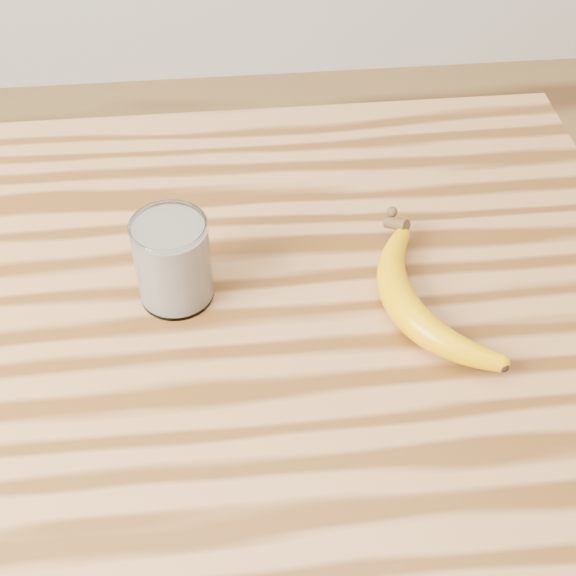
{
  "coord_description": "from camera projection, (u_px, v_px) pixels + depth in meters",
  "views": [
    {
      "loc": [
        0.12,
        -0.59,
        1.55
      ],
      "look_at": [
        0.18,
        0.01,
        0.93
      ],
      "focal_mm": 50.0,
      "sensor_mm": 36.0,
      "label": 1
    }
  ],
  "objects": [
    {
      "name": "table",
      "position": [
        140.0,
        395.0,
        0.96
      ],
      "size": [
        1.2,
        0.8,
        0.9
      ],
      "color": "#A26D3E",
      "rests_on": "ground"
    },
    {
      "name": "smoothie_glass",
      "position": [
        173.0,
        261.0,
        0.86
      ],
      "size": [
        0.08,
        0.08,
        0.1
      ],
      "color": "white",
      "rests_on": "table"
    },
    {
      "name": "banana",
      "position": [
        404.0,
        308.0,
        0.86
      ],
      "size": [
        0.2,
        0.33,
        0.04
      ],
      "primitive_type": null,
      "rotation": [
        0.0,
        0.0,
        0.3
      ],
      "color": "#D89500",
      "rests_on": "table"
    }
  ]
}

